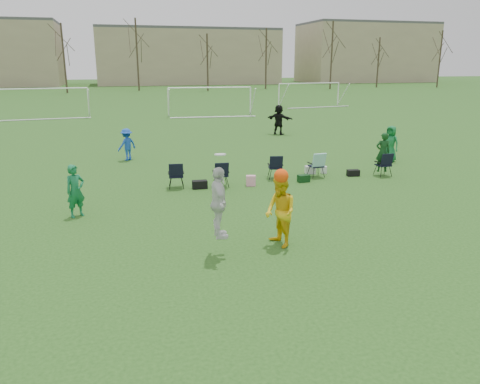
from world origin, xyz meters
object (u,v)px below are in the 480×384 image
object	(u,v)px
fielder_blue	(127,144)
goal_left	(43,94)
fielder_black	(279,120)
goal_right	(310,88)
fielder_green_near	(75,191)
fielder_green_far	(390,144)
goal_mid	(210,93)
center_contest	(257,208)

from	to	relation	value
fielder_blue	goal_left	size ratio (longest dim) A/B	0.21
fielder_black	goal_right	xyz separation A→B (m)	(10.00, 18.46, 0.96)
fielder_green_near	goal_right	world-z (taller)	goal_right
fielder_blue	fielder_green_far	xyz separation A→B (m)	(11.97, -3.51, 0.09)
goal_left	goal_mid	distance (m)	14.14
center_contest	goal_right	size ratio (longest dim) A/B	0.34
fielder_black	goal_left	distance (m)	21.59
fielder_black	center_contest	bearing A→B (deg)	115.55
fielder_black	goal_right	distance (m)	21.02
fielder_green_far	fielder_black	xyz separation A→B (m)	(-2.18, 9.49, 0.11)
goal_left	goal_right	size ratio (longest dim) A/B	1.01
center_contest	fielder_black	bearing A→B (deg)	68.90
fielder_black	goal_mid	bearing A→B (deg)	-34.21
fielder_blue	center_contest	world-z (taller)	center_contest
center_contest	goal_right	xyz separation A→B (m)	(17.04, 36.72, 0.82)
fielder_blue	fielder_green_near	bearing A→B (deg)	42.53
fielder_green_far	fielder_black	distance (m)	9.74
fielder_blue	goal_mid	bearing A→B (deg)	-148.36
fielder_green_far	goal_mid	world-z (taller)	goal_mid
fielder_green_near	goal_left	size ratio (longest dim) A/B	0.22
goal_mid	goal_right	xyz separation A→B (m)	(12.00, 6.00, 0.00)
fielder_blue	goal_right	bearing A→B (deg)	-164.47
fielder_green_near	fielder_black	world-z (taller)	fielder_black
fielder_blue	fielder_green_far	world-z (taller)	fielder_green_far
fielder_green_far	center_contest	xyz separation A→B (m)	(-9.23, -8.76, 0.25)
center_contest	goal_mid	xyz separation A→B (m)	(5.04, 30.72, 0.82)
fielder_black	goal_right	bearing A→B (deg)	-71.78
fielder_green_near	goal_left	world-z (taller)	goal_left
center_contest	goal_mid	bearing A→B (deg)	80.68
goal_left	goal_mid	bearing A→B (deg)	-13.13
fielder_blue	goal_right	xyz separation A→B (m)	(19.78, 24.45, 1.16)
fielder_blue	fielder_black	distance (m)	11.47
fielder_green_near	fielder_green_far	distance (m)	14.57
goal_mid	goal_right	distance (m)	13.42
goal_mid	fielder_black	bearing A→B (deg)	-76.86
goal_mid	fielder_green_far	bearing A→B (deg)	-75.20
fielder_black	goal_left	xyz separation A→B (m)	(-16.00, 14.46, 0.96)
fielder_blue	goal_left	xyz separation A→B (m)	(-6.22, 20.45, 1.16)
fielder_green_near	fielder_black	bearing A→B (deg)	19.47
goal_left	fielder_green_far	bearing A→B (deg)	-57.79
fielder_green_near	goal_mid	bearing A→B (deg)	38.72
center_contest	goal_left	world-z (taller)	center_contest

